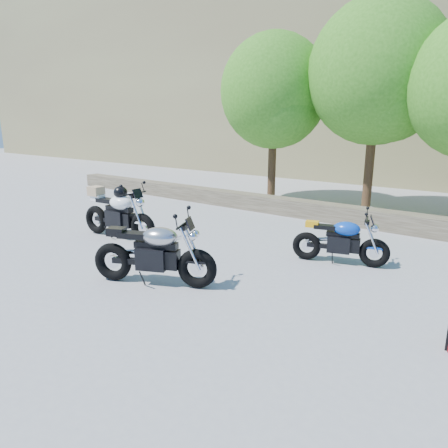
% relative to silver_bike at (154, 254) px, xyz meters
% --- Properties ---
extents(ground, '(90.00, 90.00, 0.00)m').
position_rel_silver_bike_xyz_m(ground, '(-0.06, 0.74, -0.54)').
color(ground, gray).
rests_on(ground, ground).
extents(stone_wall, '(22.00, 0.55, 0.50)m').
position_rel_silver_bike_xyz_m(stone_wall, '(-0.06, 6.24, -0.29)').
color(stone_wall, '#483F30').
rests_on(stone_wall, ground).
extents(tree_decid_left, '(3.67, 3.67, 5.62)m').
position_rel_silver_bike_xyz_m(tree_decid_left, '(-2.45, 7.87, 3.09)').
color(tree_decid_left, '#382314').
rests_on(tree_decid_left, ground).
extents(tree_decid_mid, '(4.08, 4.08, 6.24)m').
position_rel_silver_bike_xyz_m(tree_decid_mid, '(0.85, 8.27, 3.50)').
color(tree_decid_mid, '#382314').
rests_on(tree_decid_mid, ground).
extents(silver_bike, '(2.08, 1.12, 1.12)m').
position_rel_silver_bike_xyz_m(silver_bike, '(0.00, 0.00, 0.00)').
color(silver_bike, black).
rests_on(silver_bike, ground).
extents(white_bike, '(2.33, 0.74, 1.29)m').
position_rel_silver_bike_xyz_m(white_bike, '(-2.86, 1.42, 0.09)').
color(white_bike, black).
rests_on(white_bike, ground).
extents(blue_bike, '(1.83, 0.76, 0.94)m').
position_rel_silver_bike_xyz_m(blue_bike, '(2.08, 2.98, -0.09)').
color(blue_bike, black).
rests_on(blue_bike, ground).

